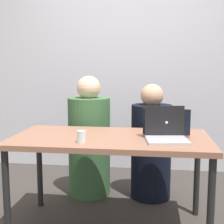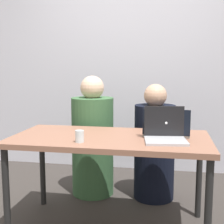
{
  "view_description": "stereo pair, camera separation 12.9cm",
  "coord_description": "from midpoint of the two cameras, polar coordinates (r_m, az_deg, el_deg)",
  "views": [
    {
      "loc": [
        0.32,
        -2.33,
        1.28
      ],
      "look_at": [
        0.0,
        0.08,
        0.93
      ],
      "focal_mm": 50.0,
      "sensor_mm": 36.0,
      "label": 1
    },
    {
      "loc": [
        0.44,
        -2.31,
        1.28
      ],
      "look_at": [
        0.0,
        0.08,
        0.93
      ],
      "focal_mm": 50.0,
      "sensor_mm": 36.0,
      "label": 2
    }
  ],
  "objects": [
    {
      "name": "back_wall",
      "position": [
        3.93,
        5.01,
        7.87
      ],
      "size": [
        4.5,
        0.1,
        2.53
      ],
      "primitive_type": "cube",
      "color": "silver",
      "rests_on": "ground"
    },
    {
      "name": "desk",
      "position": [
        2.43,
        1.2,
        -6.12
      ],
      "size": [
        1.52,
        0.76,
        0.75
      ],
      "color": "#8A5C47",
      "rests_on": "ground"
    },
    {
      "name": "person_on_left",
      "position": [
        3.17,
        -2.38,
        -5.55
      ],
      "size": [
        0.51,
        0.51,
        1.2
      ],
      "rotation": [
        0.0,
        0.0,
        2.88
      ],
      "color": "#37613A",
      "rests_on": "ground"
    },
    {
      "name": "person_on_right",
      "position": [
        3.1,
        8.94,
        -6.57
      ],
      "size": [
        0.46,
        0.46,
        1.13
      ],
      "rotation": [
        0.0,
        0.0,
        2.95
      ],
      "color": "black",
      "rests_on": "ground"
    },
    {
      "name": "laptop_front_right",
      "position": [
        2.3,
        11.28,
        -3.9
      ],
      "size": [
        0.32,
        0.3,
        0.24
      ],
      "rotation": [
        0.0,
        0.0,
        0.13
      ],
      "color": "#B1B2B9",
      "rests_on": "desk"
    },
    {
      "name": "laptop_back_right",
      "position": [
        2.48,
        11.4,
        -3.19
      ],
      "size": [
        0.37,
        0.26,
        0.22
      ],
      "rotation": [
        0.0,
        0.0,
        3.1
      ],
      "color": "silver",
      "rests_on": "desk"
    },
    {
      "name": "water_glass_left",
      "position": [
        2.22,
        -4.3,
        -4.6
      ],
      "size": [
        0.06,
        0.06,
        0.09
      ],
      "color": "silver",
      "rests_on": "desk"
    }
  ]
}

